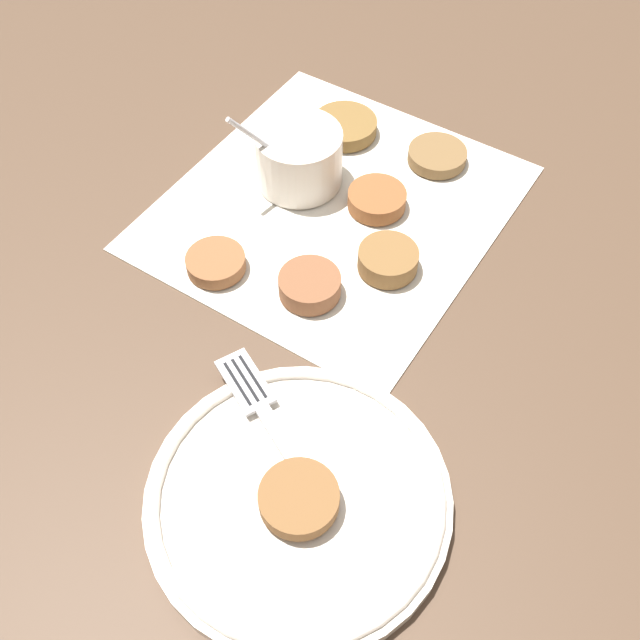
{
  "coord_description": "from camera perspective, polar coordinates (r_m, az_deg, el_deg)",
  "views": [
    {
      "loc": [
        -0.46,
        -0.3,
        0.56
      ],
      "look_at": [
        -0.14,
        -0.06,
        0.02
      ],
      "focal_mm": 42.0,
      "sensor_mm": 36.0,
      "label": 1
    }
  ],
  "objects": [
    {
      "name": "napkin",
      "position": [
        0.79,
        1.24,
        8.81
      ],
      "size": [
        0.37,
        0.34,
        0.0
      ],
      "color": "silver",
      "rests_on": "ground_plane"
    },
    {
      "name": "ground_plane",
      "position": [
        0.78,
        2.2,
        7.94
      ],
      "size": [
        4.0,
        4.0,
        0.0
      ],
      "primitive_type": "plane",
      "color": "#4C3828"
    },
    {
      "name": "fritter_5",
      "position": [
        0.73,
        5.2,
        4.6
      ],
      "size": [
        0.06,
        0.06,
        0.02
      ],
      "color": "brown",
      "rests_on": "napkin"
    },
    {
      "name": "fritter_0",
      "position": [
        0.78,
        4.36,
        9.15
      ],
      "size": [
        0.06,
        0.06,
        0.02
      ],
      "color": "brown",
      "rests_on": "napkin"
    },
    {
      "name": "fritter_3",
      "position": [
        0.7,
        -0.79,
        2.67
      ],
      "size": [
        0.06,
        0.06,
        0.02
      ],
      "color": "brown",
      "rests_on": "napkin"
    },
    {
      "name": "fritter_1",
      "position": [
        0.73,
        -7.95,
        4.35
      ],
      "size": [
        0.06,
        0.06,
        0.01
      ],
      "color": "brown",
      "rests_on": "napkin"
    },
    {
      "name": "fritter_2",
      "position": [
        0.84,
        8.92,
        12.27
      ],
      "size": [
        0.06,
        0.06,
        0.01
      ],
      "color": "brown",
      "rests_on": "napkin"
    },
    {
      "name": "fritter_on_plate",
      "position": [
        0.58,
        -1.62,
        -13.43
      ],
      "size": [
        0.06,
        0.06,
        0.01
      ],
      "color": "brown",
      "rests_on": "serving_plate"
    },
    {
      "name": "fritter_4",
      "position": [
        0.87,
        1.9,
        14.52
      ],
      "size": [
        0.07,
        0.07,
        0.02
      ],
      "color": "brown",
      "rests_on": "napkin"
    },
    {
      "name": "sauce_bowl",
      "position": [
        0.8,
        -1.59,
        12.12
      ],
      "size": [
        0.12,
        0.09,
        0.11
      ],
      "color": "silver",
      "rests_on": "napkin"
    },
    {
      "name": "serving_plate",
      "position": [
        0.6,
        -1.67,
        -13.4
      ],
      "size": [
        0.24,
        0.24,
        0.02
      ],
      "color": "silver",
      "rests_on": "ground_plane"
    },
    {
      "name": "fork",
      "position": [
        0.62,
        -4.39,
        -6.79
      ],
      "size": [
        0.08,
        0.15,
        0.0
      ],
      "color": "silver",
      "rests_on": "serving_plate"
    }
  ]
}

